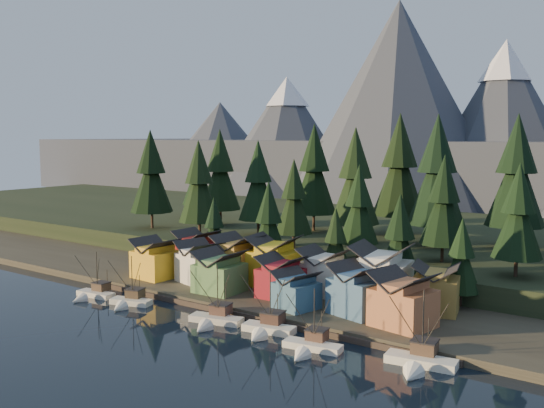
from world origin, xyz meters
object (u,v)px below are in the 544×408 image
Objects in this scene: boat_3 at (213,313)px; house_front_1 at (199,261)px; boat_1 at (128,295)px; boat_6 at (419,352)px; boat_0 at (92,288)px; house_back_0 at (196,249)px; house_back_1 at (238,257)px; house_front_0 at (155,257)px; boat_4 at (266,320)px; boat_5 at (310,339)px.

house_front_1 is at bearing 124.83° from boat_3.
boat_1 is 57.22m from boat_6.
boat_0 is 0.97× the size of boat_1.
house_back_0 is (4.47, 25.74, 4.40)m from boat_0.
house_front_1 is at bearing -139.20° from house_back_1.
house_front_0 is (2.05, 15.28, 4.05)m from boat_0.
boat_0 is 1.02× the size of house_back_1.
boat_6 reaches higher than boat_4.
house_front_1 is 8.09m from house_back_1.
house_front_1 is at bearing 146.49° from boat_5.
house_front_0 is at bearing 141.15° from boat_3.
boat_4 is 31.07m from house_back_1.
boat_0 is 1.00× the size of house_front_1.
boat_6 is 1.30× the size of house_back_0.
boat_0 is 0.87× the size of boat_4.
boat_5 is 52.13m from house_front_0.
house_back_0 is at bearing 124.34° from boat_3.
boat_3 is 1.10× the size of house_front_1.
house_back_1 is at bearing 150.27° from boat_6.
house_back_1 is at bearing 136.07° from boat_5.
house_front_0 is at bearing -150.86° from house_front_1.
house_front_1 is at bearing 141.41° from boat_4.
boat_4 is at bearing -13.58° from house_front_1.
boat_1 is (10.32, 0.44, 0.12)m from boat_0.
boat_4 is at bearing 174.08° from boat_6.
boat_5 is at bearing -17.64° from boat_1.
house_back_0 is at bearing 86.35° from boat_1.
house_front_1 is (10.51, 2.72, 0.04)m from house_front_0.
boat_3 is 1.12× the size of house_back_1.
boat_5 is at bearing -5.61° from boat_0.
boat_6 is at bearing -2.64° from boat_0.
boat_3 is at bearing -14.54° from boat_1.
house_front_1 is at bearing 157.48° from boat_6.
boat_0 is 0.84× the size of boat_6.
boat_6 is at bearing -6.94° from house_front_0.
boat_4 is 10.53m from boat_5.
house_back_1 is at bearing 106.38° from boat_3.
boat_6 is at bearing -8.91° from boat_4.
house_front_1 is (-28.92, 15.52, 3.70)m from boat_4.
boat_4 is at bearing -1.89° from boat_0.
boat_1 is at bearing -82.65° from house_front_1.
boat_5 is 0.87× the size of boat_6.
boat_3 is (20.79, 0.77, 0.02)m from boat_1.
boat_3 is 25.64m from house_back_1.
boat_1 is 0.87× the size of boat_6.
boat_3 is 1.20× the size of house_back_0.
boat_5 is at bearing -27.95° from house_back_0.
boat_3 is 32.52m from house_front_0.
boat_1 is 1.13× the size of house_back_0.
house_back_1 reaches higher than boat_0.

